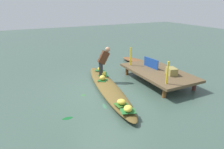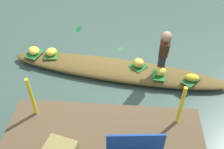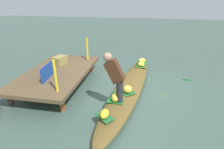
% 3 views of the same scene
% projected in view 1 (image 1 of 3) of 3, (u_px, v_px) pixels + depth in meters
% --- Properties ---
extents(canal_water, '(40.00, 40.00, 0.00)m').
position_uv_depth(canal_water, '(108.00, 91.00, 7.50)').
color(canal_water, '#3C5348').
rests_on(canal_water, ground).
extents(dock_platform, '(3.20, 1.80, 0.47)m').
position_uv_depth(dock_platform, '(158.00, 72.00, 8.22)').
color(dock_platform, brown).
rests_on(dock_platform, ground).
extents(vendor_boat, '(4.99, 1.44, 0.25)m').
position_uv_depth(vendor_boat, '(108.00, 88.00, 7.46)').
color(vendor_boat, brown).
rests_on(vendor_boat, ground).
extents(moored_boat, '(2.25, 1.11, 0.23)m').
position_uv_depth(moored_boat, '(138.00, 61.00, 10.73)').
color(moored_boat, brown).
rests_on(moored_boat, ground).
extents(leaf_mat_0, '(0.46, 0.48, 0.01)m').
position_uv_depth(leaf_mat_0, '(100.00, 71.00, 8.91)').
color(leaf_mat_0, '#205F2F').
rests_on(leaf_mat_0, vendor_boat).
extents(banana_bunch_0, '(0.31, 0.20, 0.15)m').
position_uv_depth(banana_bunch_0, '(100.00, 69.00, 8.89)').
color(banana_bunch_0, gold).
rests_on(banana_bunch_0, vendor_boat).
extents(leaf_mat_1, '(0.46, 0.46, 0.01)m').
position_uv_depth(leaf_mat_1, '(102.00, 80.00, 7.83)').
color(leaf_mat_1, '#1D6127').
rests_on(leaf_mat_1, vendor_boat).
extents(banana_bunch_1, '(0.31, 0.30, 0.20)m').
position_uv_depth(banana_bunch_1, '(102.00, 78.00, 7.79)').
color(banana_bunch_1, gold).
rests_on(banana_bunch_1, vendor_boat).
extents(leaf_mat_2, '(0.34, 0.39, 0.01)m').
position_uv_depth(leaf_mat_2, '(121.00, 104.00, 6.00)').
color(leaf_mat_2, '#306722').
rests_on(leaf_mat_2, vendor_boat).
extents(banana_bunch_2, '(0.36, 0.35, 0.17)m').
position_uv_depth(banana_bunch_2, '(121.00, 102.00, 5.97)').
color(banana_bunch_2, yellow).
rests_on(banana_bunch_2, vendor_boat).
extents(leaf_mat_3, '(0.44, 0.50, 0.01)m').
position_uv_depth(leaf_mat_3, '(128.00, 111.00, 5.63)').
color(leaf_mat_3, '#256D2F').
rests_on(leaf_mat_3, vendor_boat).
extents(banana_bunch_3, '(0.39, 0.39, 0.16)m').
position_uv_depth(banana_bunch_3, '(128.00, 108.00, 5.60)').
color(banana_bunch_3, yellow).
rests_on(banana_bunch_3, vendor_boat).
extents(leaf_mat_4, '(0.29, 0.41, 0.01)m').
position_uv_depth(leaf_mat_4, '(104.00, 76.00, 8.31)').
color(leaf_mat_4, '#1E722A').
rests_on(leaf_mat_4, vendor_boat).
extents(banana_bunch_4, '(0.29, 0.22, 0.19)m').
position_uv_depth(banana_bunch_4, '(103.00, 73.00, 8.28)').
color(banana_bunch_4, yellow).
rests_on(banana_bunch_4, vendor_boat).
extents(vendor_person, '(0.25, 0.52, 1.20)m').
position_uv_depth(vendor_person, '(103.00, 60.00, 8.08)').
color(vendor_person, '#28282D').
rests_on(vendor_person, vendor_boat).
extents(water_bottle, '(0.07, 0.07, 0.19)m').
position_uv_depth(water_bottle, '(106.00, 74.00, 8.20)').
color(water_bottle, '#4CAD71').
rests_on(water_bottle, vendor_boat).
extents(market_banner, '(0.86, 0.11, 0.41)m').
position_uv_depth(market_banner, '(151.00, 63.00, 8.55)').
color(market_banner, '#183F94').
rests_on(market_banner, dock_platform).
extents(railing_post_west, '(0.06, 0.06, 0.81)m').
position_uv_depth(railing_post_west, '(131.00, 56.00, 8.82)').
color(railing_post_west, yellow).
rests_on(railing_post_west, dock_platform).
extents(railing_post_east, '(0.06, 0.06, 0.81)m').
position_uv_depth(railing_post_east, '(167.00, 73.00, 6.80)').
color(railing_post_east, yellow).
rests_on(railing_post_east, dock_platform).
extents(produce_crate, '(0.51, 0.42, 0.28)m').
position_uv_depth(produce_crate, '(171.00, 71.00, 7.74)').
color(produce_crate, olive).
rests_on(produce_crate, dock_platform).
extents(drifting_plant_0, '(0.34, 0.17, 0.01)m').
position_uv_depth(drifting_plant_0, '(105.00, 106.00, 6.39)').
color(drifting_plant_0, '#376A4B').
rests_on(drifting_plant_0, ground).
extents(drifting_plant_1, '(0.16, 0.32, 0.01)m').
position_uv_depth(drifting_plant_1, '(67.00, 118.00, 5.74)').
color(drifting_plant_1, '#105521').
rests_on(drifting_plant_1, ground).
extents(drifting_plant_2, '(0.25, 0.25, 0.01)m').
position_uv_depth(drifting_plant_2, '(83.00, 95.00, 7.15)').
color(drifting_plant_2, '#356838').
rests_on(drifting_plant_2, ground).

